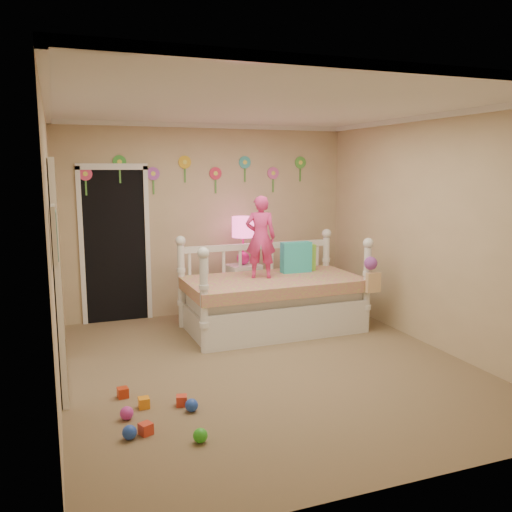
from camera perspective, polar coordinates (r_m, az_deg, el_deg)
name	(u,v)px	position (r m, az deg, el deg)	size (l,w,h in m)	color
floor	(267,366)	(5.63, 1.21, -11.61)	(4.00, 4.50, 0.01)	#7F684C
ceiling	(268,106)	(5.29, 1.31, 15.71)	(4.00, 4.50, 0.01)	white
back_wall	(207,220)	(7.43, -5.20, 3.80)	(4.00, 0.01, 2.60)	tan
left_wall	(52,252)	(4.93, -20.86, 0.41)	(0.01, 4.50, 2.60)	tan
right_wall	(434,232)	(6.32, 18.36, 2.39)	(0.01, 4.50, 2.60)	tan
crown_molding	(268,109)	(5.29, 1.31, 15.38)	(4.00, 4.50, 0.06)	white
daybed	(273,283)	(6.69, 1.79, -2.89)	(2.20, 1.18, 1.19)	white
pillow_turquoise	(296,257)	(7.01, 4.28, -0.13)	(0.40, 0.14, 0.40)	#26BFAA
pillow_lime	(301,258)	(7.10, 4.83, -0.20)	(0.37, 0.14, 0.35)	#85D841
child	(261,237)	(6.59, 0.49, 2.03)	(0.37, 0.24, 1.02)	#EE3685
nightstand	(243,290)	(7.35, -1.37, -3.66)	(0.43, 0.33, 0.72)	white
table_lamp	(243,233)	(7.21, -1.39, 2.47)	(0.30, 0.30, 0.65)	#E81F8A
closet_doorway	(115,244)	(7.22, -14.75, 1.25)	(0.90, 0.04, 2.07)	black
flower_decals	(200,173)	(7.36, -5.93, 8.73)	(3.40, 0.02, 0.50)	#B2668C
mirror_closet	(59,274)	(5.27, -20.26, -1.78)	(0.07, 1.30, 2.10)	white
wall_picture	(54,235)	(4.01, -20.65, 2.09)	(0.05, 0.34, 0.42)	white
hanging_bag	(371,276)	(6.63, 12.15, -2.07)	(0.20, 0.16, 0.36)	beige
toy_scatter	(169,408)	(4.66, -9.26, -15.63)	(0.80, 1.30, 0.11)	#996666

